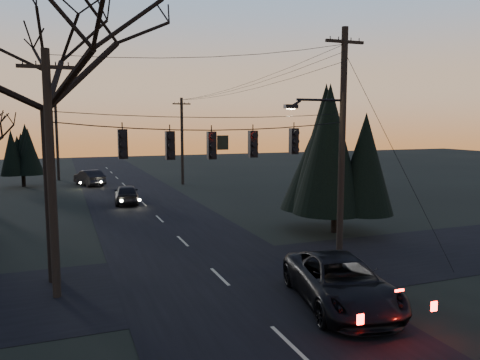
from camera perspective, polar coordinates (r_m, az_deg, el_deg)
name	(u,v)px	position (r m, az deg, el deg)	size (l,w,h in m)	color
main_road	(166,225)	(28.23, -8.97, -5.49)	(8.00, 120.00, 0.02)	black
cross_road	(220,277)	(18.90, -2.49, -11.72)	(60.00, 7.00, 0.02)	black
utility_pole_right	(339,262)	(21.21, 11.97, -9.79)	(5.00, 0.30, 10.00)	black
utility_pole_left	(57,297)	(18.04, -21.39, -13.16)	(1.80, 0.30, 8.50)	black
utility_pole_far_r	(183,184)	(46.74, -7.00, -0.53)	(1.80, 0.30, 8.50)	black
utility_pole_far_l	(59,180)	(53.33, -21.21, -0.03)	(0.30, 0.30, 8.00)	black
span_signal_assembly	(213,144)	(17.84, -3.31, 4.44)	(11.50, 0.44, 1.55)	black
bare_tree_left	(43,37)	(19.03, -22.92, 15.76)	(10.82, 10.82, 13.07)	black
evergreen_right	(336,157)	(26.12, 11.60, 2.81)	(4.58, 4.58, 7.27)	black
evergreen_dist	(22,152)	(48.98, -25.04, 3.15)	(3.38, 3.38, 5.53)	black
suv_near	(341,282)	(16.23, 12.17, -12.11)	(2.65, 5.75, 1.60)	black
sedan_oncoming_a	(127,194)	(36.28, -13.67, -1.68)	(1.72, 4.28, 1.46)	black
sedan_oncoming_b	(89,178)	(47.76, -17.90, 0.25)	(1.59, 4.57, 1.51)	black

